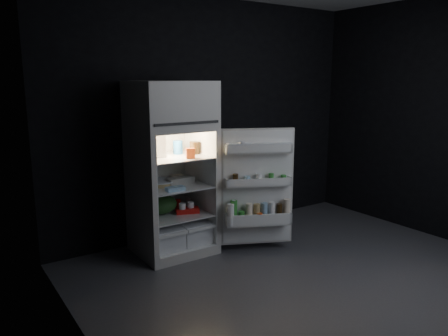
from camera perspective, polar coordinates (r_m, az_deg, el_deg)
floor at (r=4.21m, az=11.28°, el=-13.95°), size 4.00×3.40×0.00m
wall_back at (r=5.16m, az=-1.69°, el=6.58°), size 4.00×0.00×2.70m
wall_left at (r=2.78m, az=-17.98°, el=1.67°), size 0.00×3.40×2.70m
wall_right at (r=5.45m, az=26.95°, el=5.60°), size 0.00×3.40×2.70m
refrigerator at (r=4.52m, az=-7.02°, el=0.72°), size 0.76×0.71×1.78m
fridge_door at (r=4.52m, az=4.37°, el=-2.85°), size 0.73×0.48×1.22m
milk_jug at (r=4.44m, az=-8.66°, el=2.99°), size 0.21×0.21×0.24m
mayo_jar at (r=4.60m, az=-6.04°, el=2.71°), size 0.12×0.12×0.14m
jam_jar at (r=4.58m, az=-3.86°, el=2.66°), size 0.14×0.14×0.13m
amber_bottle at (r=4.45m, az=-10.76°, el=2.81°), size 0.10×0.10×0.22m
small_carton at (r=4.34m, az=-4.41°, el=1.93°), size 0.11×0.09×0.10m
egg_carton at (r=4.56m, az=-5.73°, el=-1.66°), size 0.30×0.13×0.07m
pie at (r=4.53m, az=-8.34°, el=-1.98°), size 0.34×0.34×0.04m
flat_package at (r=4.29m, az=-6.39°, el=-2.70°), size 0.19×0.10×0.04m
wrapped_pkg at (r=4.76m, az=-6.15°, el=-1.22°), size 0.15×0.13×0.05m
produce_bag at (r=4.57m, az=-8.31°, el=-4.74°), size 0.39×0.34×0.20m
yogurt_tray at (r=4.60m, az=-4.80°, el=-5.53°), size 0.27×0.21×0.05m
small_can_red at (r=4.78m, az=-6.05°, el=-4.63°), size 0.08×0.08×0.09m
small_can_silver at (r=4.85m, az=-4.66°, el=-4.35°), size 0.08×0.08×0.09m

